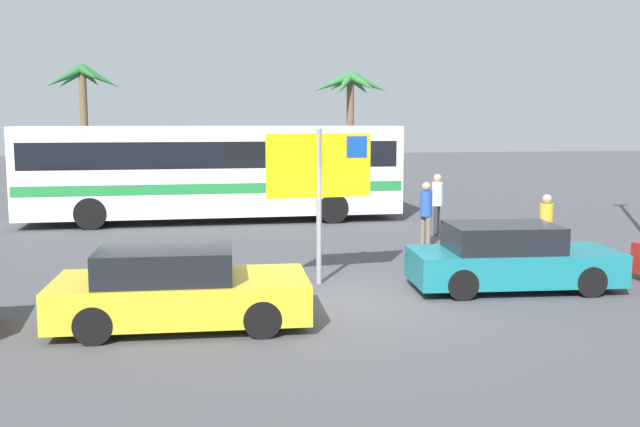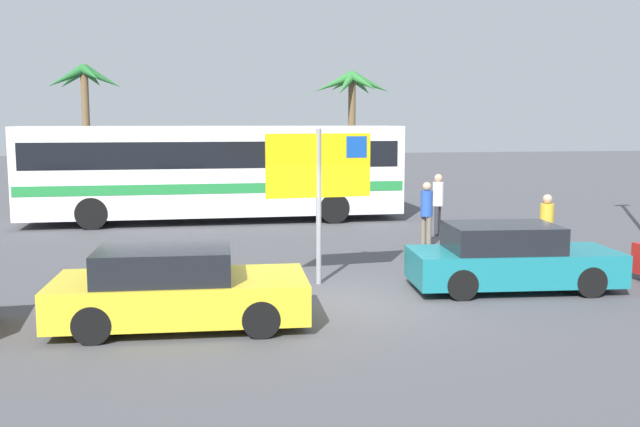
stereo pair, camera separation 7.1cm
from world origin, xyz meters
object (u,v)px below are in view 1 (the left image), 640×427
Objects in this scene: bus_front_coach at (213,168)px; pedestrian_crossing_lot at (546,224)px; car_teal at (510,258)px; pedestrian_near_sign at (437,199)px; ferry_sign at (321,172)px; pedestrian_by_bus at (426,209)px; car_yellow at (178,288)px.

pedestrian_crossing_lot is at bearing -50.44° from bus_front_coach.
pedestrian_near_sign is (0.91, 6.85, 0.44)m from car_teal.
bus_front_coach is 3.86× the size of ferry_sign.
pedestrian_crossing_lot is (7.31, -8.84, -0.80)m from bus_front_coach.
bus_front_coach is 7.04× the size of pedestrian_by_bus.
car_teal is 2.31× the size of pedestrian_near_sign.
car_yellow is 2.52× the size of pedestrian_crossing_lot.
bus_front_coach is at bearing 15.17° from pedestrian_crossing_lot.
pedestrian_by_bus is at bearing 11.79° from pedestrian_crossing_lot.
pedestrian_near_sign is 1.08× the size of pedestrian_crossing_lot.
car_yellow is at bearing 88.55° from pedestrian_crossing_lot.
pedestrian_near_sign is 1.03× the size of pedestrian_by_bus.
pedestrian_by_bus reaches higher than pedestrian_crossing_lot.
pedestrian_near_sign is at bearing -33.18° from bus_front_coach.
ferry_sign is at bearing 12.43° from pedestrian_by_bus.
pedestrian_near_sign reaches higher than pedestrian_crossing_lot.
pedestrian_crossing_lot is (8.38, 3.55, 0.34)m from car_yellow.
car_teal is 6.64m from car_yellow.
bus_front_coach is at bearing 88.08° from car_yellow.
bus_front_coach is 7.41× the size of pedestrian_crossing_lot.
car_teal is at bearing 114.35° from pedestrian_crossing_lot.
car_teal is 1.00× the size of car_yellow.
ferry_sign is 1.82× the size of pedestrian_by_bus.
pedestrian_crossing_lot is (0.97, -4.70, -0.09)m from pedestrian_near_sign.
car_yellow is (-2.89, -2.61, -1.69)m from ferry_sign.
pedestrian_by_bus reaches higher than car_teal.
car_teal is 2.88m from pedestrian_crossing_lot.
pedestrian_by_bus is at bearing -80.00° from pedestrian_near_sign.
ferry_sign is 4.16m from car_teal.
bus_front_coach is 12.49m from car_yellow.
bus_front_coach is 6.83× the size of pedestrian_near_sign.
ferry_sign reaches higher than pedestrian_crossing_lot.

